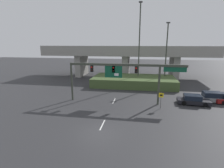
% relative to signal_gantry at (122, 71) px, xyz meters
% --- Properties ---
extents(ground_plane, '(160.00, 160.00, 0.00)m').
position_rel_signal_gantry_xyz_m(ground_plane, '(-1.19, -9.05, -4.60)').
color(ground_plane, '#2D2D30').
extents(lane_markings, '(0.14, 26.12, 0.01)m').
position_rel_signal_gantry_xyz_m(lane_markings, '(-1.19, 4.38, -4.60)').
color(lane_markings, silver).
rests_on(lane_markings, ground).
extents(signal_gantry, '(16.34, 0.44, 5.65)m').
position_rel_signal_gantry_xyz_m(signal_gantry, '(0.00, 0.00, 0.00)').
color(signal_gantry, '#383D33').
rests_on(signal_gantry, ground).
extents(speed_limit_sign, '(0.60, 0.11, 2.21)m').
position_rel_signal_gantry_xyz_m(speed_limit_sign, '(5.32, -1.66, -3.16)').
color(speed_limit_sign, '#4C4C4C').
rests_on(speed_limit_sign, ground).
extents(highway_light_pole_near, '(0.70, 0.36, 12.42)m').
position_rel_signal_gantry_xyz_m(highway_light_pole_near, '(7.54, 13.11, 1.98)').
color(highway_light_pole_near, '#383D33').
rests_on(highway_light_pole_near, ground).
extents(highway_light_pole_far, '(0.70, 0.36, 16.11)m').
position_rel_signal_gantry_xyz_m(highway_light_pole_far, '(2.08, 11.93, 3.83)').
color(highway_light_pole_far, '#383D33').
rests_on(highway_light_pole_far, ground).
extents(overpass_bridge, '(41.46, 8.52, 7.79)m').
position_rel_signal_gantry_xyz_m(overpass_bridge, '(-1.19, 20.18, 0.81)').
color(overpass_bridge, gray).
rests_on(overpass_bridge, ground).
extents(grass_embankment, '(16.37, 8.11, 1.73)m').
position_rel_signal_gantry_xyz_m(grass_embankment, '(1.24, 11.01, -3.74)').
color(grass_embankment, '#42562D').
rests_on(grass_embankment, ground).
extents(parked_sedan_near_right, '(4.47, 2.24, 1.36)m').
position_rel_signal_gantry_xyz_m(parked_sedan_near_right, '(10.02, 0.88, -3.97)').
color(parked_sedan_near_right, black).
rests_on(parked_sedan_near_right, ground).
extents(parked_sedan_mid_right, '(4.71, 1.86, 1.50)m').
position_rel_signal_gantry_xyz_m(parked_sedan_mid_right, '(13.12, 2.41, -3.91)').
color(parked_sedan_mid_right, gray).
rests_on(parked_sedan_mid_right, ground).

